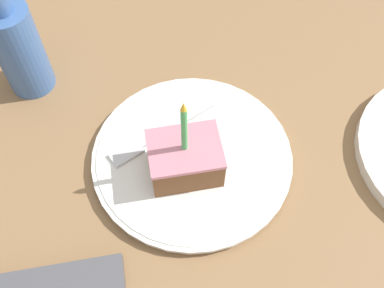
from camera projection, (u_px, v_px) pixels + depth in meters
name	position (u px, v px, depth m)	size (l,w,h in m)	color
ground_plane	(213.00, 177.00, 0.64)	(2.40, 2.40, 0.04)	olive
plate	(192.00, 157.00, 0.62)	(0.28, 0.28, 0.02)	white
cake_slice	(185.00, 160.00, 0.58)	(0.07, 0.09, 0.15)	brown
fork	(156.00, 136.00, 0.63)	(0.09, 0.16, 0.00)	silver
bottle	(18.00, 47.00, 0.64)	(0.07, 0.07, 0.19)	#3F66A5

